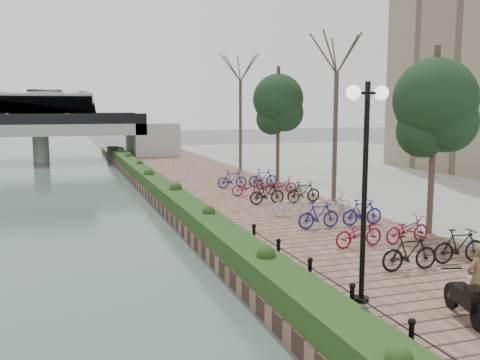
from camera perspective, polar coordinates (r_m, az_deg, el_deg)
name	(u,v)px	position (r m, az deg, el deg)	size (l,w,h in m)	color
promenade	(244,205)	(25.73, 0.46, -2.69)	(8.00, 75.00, 0.50)	brown
hedge	(164,190)	(27.18, -8.06, -1.03)	(1.10, 56.00, 0.60)	#1C3A15
chain_fence	(379,321)	(10.91, 14.58, -14.32)	(0.10, 14.10, 0.70)	black
lamppost	(366,146)	(12.11, 13.29, 3.60)	(1.02, 0.32, 4.97)	black
motorcycle	(465,297)	(12.35, 22.84, -11.47)	(0.47, 1.50, 0.94)	black
pedestrian	(478,280)	(12.53, 24.04, -9.69)	(0.58, 0.38, 1.59)	brown
bicycle_parking	(327,209)	(21.17, 9.22, -3.07)	(2.40, 19.89, 1.00)	silver
street_trees	(374,137)	(22.72, 14.13, 4.43)	(3.20, 37.12, 6.80)	#322A1D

